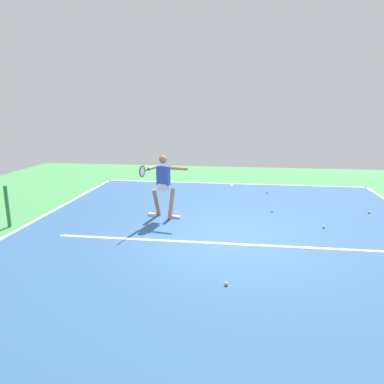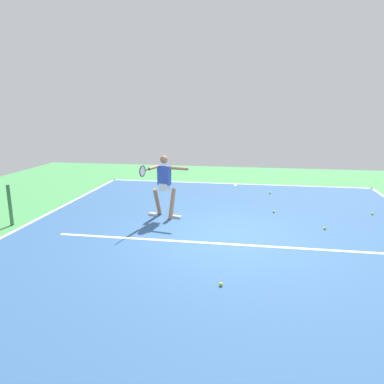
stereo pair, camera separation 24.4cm
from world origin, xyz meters
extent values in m
plane|color=#428E4C|center=(0.00, 0.00, 0.00)|extent=(20.87, 20.87, 0.00)
cube|color=#2D5484|center=(0.00, 0.00, 0.00)|extent=(10.38, 12.42, 0.00)
cube|color=white|center=(0.00, -6.16, 0.00)|extent=(10.38, 0.10, 0.01)
cube|color=white|center=(5.14, 0.00, 0.00)|extent=(0.10, 12.42, 0.01)
cube|color=white|center=(0.00, 0.43, 0.00)|extent=(7.79, 0.10, 0.01)
cube|color=white|center=(0.00, -5.96, 0.00)|extent=(0.10, 0.30, 0.01)
cylinder|color=#38753D|center=(5.49, 0.00, 0.54)|extent=(0.09, 0.09, 1.07)
cylinder|color=#9E7051|center=(1.54, -1.31, 0.40)|extent=(0.19, 0.40, 0.83)
cube|color=white|center=(1.40, -1.28, 0.04)|extent=(0.26, 0.15, 0.07)
cylinder|color=#9E7051|center=(1.98, -1.41, 0.40)|extent=(0.19, 0.40, 0.83)
cube|color=white|center=(2.11, -1.43, 0.04)|extent=(0.26, 0.15, 0.07)
cube|color=white|center=(1.76, -1.36, 0.85)|extent=(0.28, 0.25, 0.20)
cube|color=#334CB2|center=(1.76, -1.36, 1.18)|extent=(0.37, 0.25, 0.53)
sphere|color=#9E7051|center=(1.76, -1.36, 1.61)|extent=(0.21, 0.21, 0.21)
cylinder|color=#9E7051|center=(1.33, -1.27, 1.39)|extent=(0.53, 0.19, 0.08)
cylinder|color=#9E7051|center=(1.98, -1.14, 1.42)|extent=(0.19, 0.53, 0.08)
cylinder|color=black|center=(2.06, -0.77, 1.42)|extent=(0.08, 0.22, 0.03)
torus|color=black|center=(2.11, -0.53, 1.42)|extent=(0.08, 0.29, 0.29)
cylinder|color=silver|center=(2.11, -0.53, 1.42)|extent=(0.06, 0.24, 0.25)
sphere|color=yellow|center=(-0.12, 2.36, 0.03)|extent=(0.07, 0.07, 0.07)
sphere|color=#C6E53D|center=(-4.02, -2.49, 0.03)|extent=(0.07, 0.07, 0.07)
sphere|color=yellow|center=(-1.27, -2.25, 0.03)|extent=(0.07, 0.07, 0.07)
sphere|color=#CCE033|center=(-1.28, -4.62, 0.03)|extent=(0.07, 0.07, 0.07)
sphere|color=yellow|center=(-2.44, -0.96, 0.03)|extent=(0.07, 0.07, 0.07)
camera|label=1|loc=(-0.29, 7.89, 2.93)|focal=33.12mm
camera|label=2|loc=(-0.53, 7.86, 2.93)|focal=33.12mm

